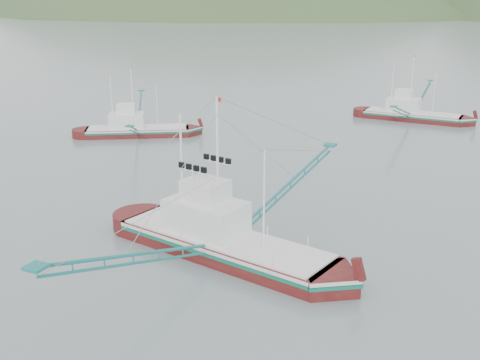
% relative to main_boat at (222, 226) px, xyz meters
% --- Properties ---
extents(ground, '(1200.00, 1200.00, 0.00)m').
position_rel_main_boat_xyz_m(ground, '(-1.53, 0.26, -2.07)').
color(ground, slate).
rests_on(ground, ground).
extents(main_boat, '(16.07, 27.77, 11.39)m').
position_rel_main_boat_xyz_m(main_boat, '(0.00, 0.00, 0.00)').
color(main_boat, '#490D0C').
rests_on(main_boat, ground).
extents(bg_boat_left, '(14.45, 20.35, 8.92)m').
position_rel_main_boat_xyz_m(bg_boat_left, '(-24.00, 26.20, -0.20)').
color(bg_boat_left, '#490D0C').
rests_on(bg_boat_left, ground).
extents(bg_boat_far, '(12.87, 23.02, 9.32)m').
position_rel_main_boat_xyz_m(bg_boat_far, '(4.53, 48.75, -0.79)').
color(bg_boat_far, '#490D0C').
rests_on(bg_boat_far, ground).
extents(headland_left, '(448.00, 308.00, 210.00)m').
position_rel_main_boat_xyz_m(headland_left, '(-181.53, 360.26, -2.07)').
color(headland_left, '#364F29').
rests_on(headland_left, ground).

